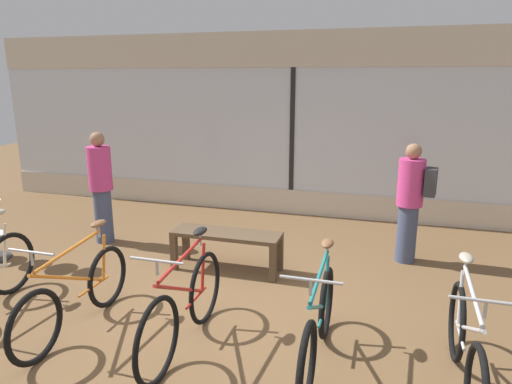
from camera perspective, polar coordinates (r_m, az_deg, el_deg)
name	(u,v)px	position (r m, az deg, el deg)	size (l,w,h in m)	color
ground_plane	(212,316)	(4.97, -5.53, -15.21)	(24.00, 24.00, 0.00)	brown
shop_back_wall	(293,124)	(8.12, 4.59, 8.50)	(12.00, 0.08, 3.20)	beige
bicycle_left	(76,295)	(4.89, -21.56, -11.85)	(0.46, 1.74, 1.02)	black
bicycle_center	(184,307)	(4.33, -8.93, -14.01)	(0.46, 1.73, 1.05)	black
bicycle_right	(318,326)	(4.08, 7.77, -16.24)	(0.46, 1.72, 1.02)	black
bicycle_far_right	(465,348)	(4.08, 24.70, -17.32)	(0.46, 1.71, 1.03)	black
display_bench	(227,239)	(5.88, -3.70, -5.91)	(1.40, 0.44, 0.52)	brown
customer_near_rack	(411,200)	(6.34, 18.82, -0.92)	(0.52, 0.39, 1.61)	#424C6B
customer_by_window	(101,186)	(7.12, -18.80, 0.76)	(0.35, 0.35, 1.67)	#424C6B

